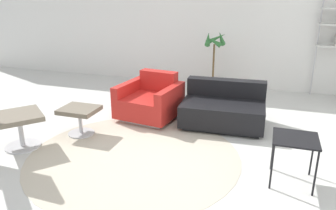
# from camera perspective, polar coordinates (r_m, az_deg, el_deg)

# --- Properties ---
(ground_plane) EXTENTS (12.00, 12.00, 0.00)m
(ground_plane) POSITION_cam_1_polar(r_m,az_deg,el_deg) (4.35, -4.01, -6.47)
(ground_plane) COLOR silver
(wall_back) EXTENTS (12.00, 0.09, 2.80)m
(wall_back) POSITION_cam_1_polar(r_m,az_deg,el_deg) (6.91, 5.76, 15.07)
(wall_back) COLOR silver
(wall_back) RESTS_ON ground_plane
(round_rug) EXTENTS (2.55, 2.55, 0.01)m
(round_rug) POSITION_cam_1_polar(r_m,az_deg,el_deg) (4.02, -5.92, -8.73)
(round_rug) COLOR #BCB29E
(round_rug) RESTS_ON ground_plane
(ottoman) EXTENTS (0.49, 0.42, 0.39)m
(ottoman) POSITION_cam_1_polar(r_m,az_deg,el_deg) (4.63, -15.14, -1.59)
(ottoman) COLOR #BCBCC1
(ottoman) RESTS_ON ground_plane
(armchair_red) EXTENTS (0.95, 0.94, 0.69)m
(armchair_red) POSITION_cam_1_polar(r_m,az_deg,el_deg) (5.10, -3.08, 0.59)
(armchair_red) COLOR silver
(armchair_red) RESTS_ON ground_plane
(couch_low) EXTENTS (1.22, 0.87, 0.62)m
(couch_low) POSITION_cam_1_polar(r_m,az_deg,el_deg) (4.89, 9.63, -0.76)
(couch_low) COLOR black
(couch_low) RESTS_ON ground_plane
(side_table) EXTENTS (0.44, 0.44, 0.50)m
(side_table) POSITION_cam_1_polar(r_m,az_deg,el_deg) (3.53, 21.27, -6.14)
(side_table) COLOR black
(side_table) RESTS_ON ground_plane
(potted_plant) EXTENTS (0.40, 0.43, 1.22)m
(potted_plant) POSITION_cam_1_polar(r_m,az_deg,el_deg) (6.44, 7.93, 6.87)
(potted_plant) COLOR brown
(potted_plant) RESTS_ON ground_plane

